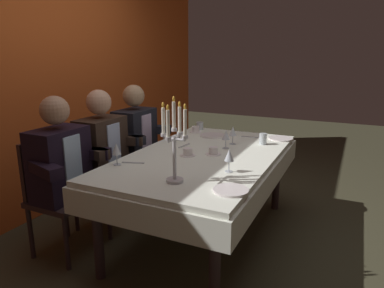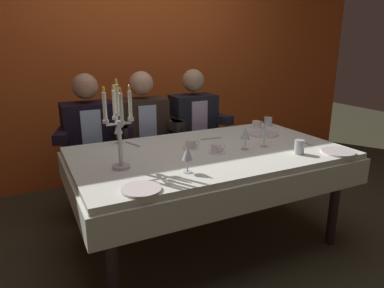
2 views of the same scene
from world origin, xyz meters
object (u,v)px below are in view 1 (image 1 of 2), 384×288
dinner_plate_2 (231,190)px  wine_glass_0 (226,135)px  candelabra (174,143)px  water_tumbler_0 (200,126)px  wine_glass_1 (233,131)px  seated_diner_2 (135,136)px  seated_diner_0 (59,163)px  wine_glass_3 (229,156)px  coffee_cup_2 (213,151)px  coffee_cup_1 (188,152)px  dinner_plate_1 (212,135)px  wine_glass_2 (116,150)px  seated_diner_1 (101,148)px  coffee_cup_0 (196,130)px  water_tumbler_1 (263,139)px  dinner_plate_0 (281,139)px  dining_table (204,168)px

dinner_plate_2 → wine_glass_0: bearing=21.9°
candelabra → water_tumbler_0: 1.61m
wine_glass_1 → seated_diner_2: seated_diner_2 is taller
dinner_plate_2 → seated_diner_0: size_ratio=0.17×
seated_diner_0 → wine_glass_3: bearing=-74.0°
dinner_plate_2 → coffee_cup_2: size_ratio=1.62×
dinner_plate_2 → water_tumbler_0: 1.75m
coffee_cup_1 → seated_diner_2: seated_diner_2 is taller
dinner_plate_1 → seated_diner_0: 1.48m
wine_glass_2 → wine_glass_3: size_ratio=1.00×
wine_glass_3 → seated_diner_2: size_ratio=0.13×
seated_diner_1 → seated_diner_2: size_ratio=1.00×
water_tumbler_0 → candelabra: bearing=-161.6°
dinner_plate_1 → water_tumbler_0: (0.23, 0.24, 0.03)m
dinner_plate_1 → coffee_cup_0: size_ratio=1.86×
water_tumbler_0 → coffee_cup_0: size_ratio=0.61×
wine_glass_0 → water_tumbler_1: wine_glass_0 is taller
coffee_cup_1 → water_tumbler_1: bearing=-36.4°
dinner_plate_1 → seated_diner_1: 1.08m
dinner_plate_0 → coffee_cup_2: bearing=153.0°
wine_glass_1 → water_tumbler_0: wine_glass_1 is taller
wine_glass_1 → wine_glass_3: 0.77m
wine_glass_3 → water_tumbler_0: (1.18, 0.75, -0.07)m
wine_glass_3 → seated_diner_1: 1.23m
coffee_cup_2 → seated_diner_0: 1.18m
coffee_cup_1 → seated_diner_1: seated_diner_1 is taller
wine_glass_2 → seated_diner_0: bearing=109.3°
coffee_cup_2 → seated_diner_0: bearing=126.1°
wine_glass_3 → coffee_cup_2: wine_glass_3 is taller
wine_glass_2 → coffee_cup_0: 1.25m
wine_glass_2 → coffee_cup_2: 0.77m
dinner_plate_2 → coffee_cup_1: size_ratio=1.62×
coffee_cup_1 → seated_diner_1: (-0.10, 0.79, -0.03)m
dinner_plate_0 → seated_diner_0: 1.98m
dining_table → wine_glass_3: (-0.33, -0.33, 0.23)m
water_tumbler_0 → seated_diner_0: seated_diner_0 is taller
dinner_plate_0 → dinner_plate_1: 0.65m
dinner_plate_1 → water_tumbler_1: water_tumbler_1 is taller
dinner_plate_1 → seated_diner_1: size_ratio=0.20×
wine_glass_3 → coffee_cup_0: 1.28m
coffee_cup_1 → coffee_cup_2: (0.12, -0.17, 0.00)m
wine_glass_2 → wine_glass_3: bearing=-75.8°
coffee_cup_2 → seated_diner_2: bearing=73.0°
wine_glass_2 → dinner_plate_2: bearing=-98.0°
dinner_plate_0 → water_tumbler_0: water_tumbler_0 is taller
water_tumbler_1 → seated_diner_1: (-0.71, 1.24, -0.05)m
seated_diner_2 → coffee_cup_1: bearing=-117.5°
candelabra → coffee_cup_0: candelabra is taller
dinner_plate_2 → seated_diner_1: bearing=71.0°
dining_table → seated_diner_1: size_ratio=1.56×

